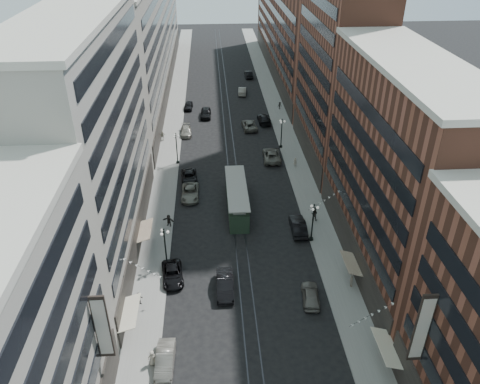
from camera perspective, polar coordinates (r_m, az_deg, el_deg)
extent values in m
plane|color=black|center=(84.88, -1.19, 5.22)|extent=(220.00, 220.00, 0.00)
cube|color=gray|center=(94.20, -8.25, 7.66)|extent=(4.00, 180.00, 0.15)
cube|color=gray|center=(94.97, 5.22, 8.06)|extent=(4.00, 180.00, 0.15)
cube|color=#2D2D33|center=(93.95, -1.92, 7.86)|extent=(0.12, 180.00, 0.02)
cube|color=#2D2D33|center=(94.00, -1.06, 7.89)|extent=(0.12, 180.00, 0.02)
cube|color=gray|center=(56.12, -17.64, 5.35)|extent=(8.00, 36.00, 28.00)
cube|color=gray|center=(115.67, -11.10, 18.56)|extent=(8.00, 90.00, 26.00)
cube|color=brown|center=(54.79, 18.45, 2.21)|extent=(8.00, 30.00, 24.00)
cube|color=brown|center=(76.81, 12.26, 18.39)|extent=(8.00, 26.00, 42.00)
cube|color=brown|center=(125.53, 5.93, 19.43)|extent=(8.00, 72.00, 24.00)
cylinder|color=black|center=(57.84, -8.87, -8.76)|extent=(0.56, 0.56, 0.30)
cylinder|color=black|center=(56.32, -9.07, -6.84)|extent=(0.18, 0.18, 5.20)
sphere|color=black|center=(54.66, -9.31, -4.52)|extent=(0.24, 0.24, 0.24)
sphere|color=white|center=(54.84, -8.81, -4.85)|extent=(0.36, 0.36, 0.36)
sphere|color=white|center=(55.23, -9.48, -4.63)|extent=(0.36, 0.36, 0.36)
sphere|color=white|center=(54.60, -9.54, -5.11)|extent=(0.36, 0.36, 0.36)
cylinder|color=black|center=(80.42, -7.59, 3.63)|extent=(0.56, 0.56, 0.30)
cylinder|color=black|center=(79.34, -7.71, 5.20)|extent=(0.18, 0.18, 5.20)
sphere|color=black|center=(78.17, -7.86, 7.05)|extent=(0.24, 0.24, 0.24)
sphere|color=white|center=(78.30, -7.50, 6.79)|extent=(0.36, 0.36, 0.36)
sphere|color=white|center=(78.70, -7.99, 6.89)|extent=(0.36, 0.36, 0.36)
sphere|color=white|center=(77.99, -8.02, 6.65)|extent=(0.36, 0.36, 0.36)
cylinder|color=black|center=(61.95, 8.66, -5.67)|extent=(0.56, 0.56, 0.30)
cylinder|color=black|center=(60.53, 8.84, -3.81)|extent=(0.18, 0.18, 5.20)
sphere|color=black|center=(58.99, 9.05, -1.57)|extent=(0.24, 0.24, 0.24)
sphere|color=white|center=(59.30, 9.45, -1.88)|extent=(0.36, 0.36, 0.36)
sphere|color=white|center=(59.48, 8.74, -1.71)|extent=(0.36, 0.36, 0.36)
sphere|color=white|center=(58.84, 8.88, -2.12)|extent=(0.36, 0.36, 0.36)
cylinder|color=black|center=(85.60, 5.00, 5.56)|extent=(0.56, 0.56, 0.30)
cylinder|color=black|center=(84.58, 5.07, 7.06)|extent=(0.18, 0.18, 5.20)
sphere|color=black|center=(83.49, 5.16, 8.81)|extent=(0.24, 0.24, 0.24)
sphere|color=white|center=(83.71, 5.46, 8.56)|extent=(0.36, 0.36, 0.36)
sphere|color=white|center=(83.96, 4.96, 8.66)|extent=(0.36, 0.36, 0.36)
sphere|color=white|center=(83.25, 5.03, 8.46)|extent=(0.36, 0.36, 0.36)
cube|color=#253A28|center=(67.09, -0.39, -1.00)|extent=(2.65, 12.72, 2.76)
cube|color=gray|center=(66.20, -0.40, 0.25)|extent=(1.70, 11.66, 0.64)
cube|color=gray|center=(65.99, -0.40, 0.56)|extent=(2.86, 12.93, 0.16)
cylinder|color=black|center=(63.67, -0.13, -4.04)|extent=(2.44, 0.74, 0.74)
cylinder|color=black|center=(71.68, -0.62, 0.34)|extent=(2.44, 0.74, 0.74)
imported|color=gray|center=(47.25, -9.13, -19.51)|extent=(1.77, 4.77, 1.56)
imported|color=black|center=(55.79, -8.23, -9.89)|extent=(2.98, 5.39, 1.43)
imported|color=#65615A|center=(53.19, 8.60, -12.29)|extent=(2.26, 4.70, 1.55)
imported|color=black|center=(53.69, -1.85, -11.21)|extent=(1.95, 5.41, 1.77)
imported|color=#AFA591|center=(47.26, -10.64, -19.26)|extent=(0.90, 0.58, 1.72)
imported|color=black|center=(53.03, -12.19, -12.62)|extent=(0.90, 0.70, 1.63)
imported|color=beige|center=(55.55, 13.44, -10.50)|extent=(0.47, 0.92, 1.52)
imported|color=black|center=(74.73, -6.21, 1.85)|extent=(2.90, 5.48, 1.47)
imported|color=gray|center=(91.07, -6.60, 7.38)|extent=(2.27, 5.08, 1.45)
imported|color=black|center=(103.67, -6.31, 10.41)|extent=(2.04, 4.47, 1.49)
imported|color=black|center=(63.10, 7.10, -4.13)|extent=(1.88, 5.29, 1.74)
imported|color=#616056|center=(81.04, 3.87, 4.51)|extent=(3.13, 6.31, 1.72)
imported|color=black|center=(96.01, 2.94, 8.89)|extent=(2.53, 5.79, 1.66)
imported|color=black|center=(98.98, -4.20, 9.59)|extent=(2.29, 5.33, 1.79)
imported|color=gray|center=(111.99, 0.27, 12.22)|extent=(2.26, 5.18, 1.66)
imported|color=black|center=(64.17, -8.69, -3.44)|extent=(1.67, 1.04, 1.74)
imported|color=#A49C87|center=(88.79, -9.43, 6.78)|extent=(1.21, 0.82, 1.89)
imported|color=black|center=(65.38, 9.05, -2.66)|extent=(1.05, 0.83, 1.91)
imported|color=#BAAC9A|center=(78.92, 6.73, 3.66)|extent=(0.60, 0.41, 1.60)
imported|color=black|center=(102.94, 4.87, 10.45)|extent=(1.12, 0.79, 1.60)
imported|color=#626157|center=(93.12, 1.14, 8.17)|extent=(2.97, 5.78, 1.56)
imported|color=black|center=(124.42, 1.06, 14.17)|extent=(2.00, 5.20, 1.69)
imported|color=slate|center=(70.41, -6.10, -0.09)|extent=(2.60, 5.59, 1.55)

